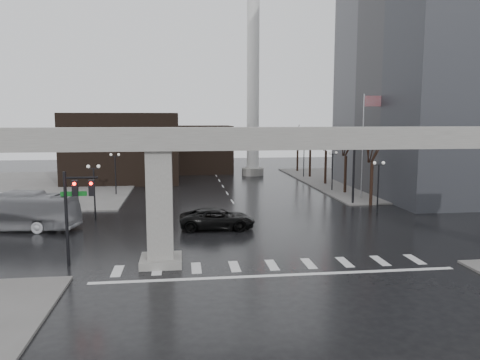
% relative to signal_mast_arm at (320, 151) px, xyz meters
% --- Properties ---
extents(ground, '(160.00, 160.00, 0.00)m').
position_rel_signal_mast_arm_xyz_m(ground, '(-8.99, -18.80, -5.83)').
color(ground, black).
rests_on(ground, ground).
extents(sidewalk_ne, '(28.00, 36.00, 0.15)m').
position_rel_signal_mast_arm_xyz_m(sidewalk_ne, '(17.01, 17.20, -5.75)').
color(sidewalk_ne, slate).
rests_on(sidewalk_ne, ground).
extents(sidewalk_nw, '(28.00, 36.00, 0.15)m').
position_rel_signal_mast_arm_xyz_m(sidewalk_nw, '(-34.99, 17.20, -5.75)').
color(sidewalk_nw, slate).
rests_on(sidewalk_nw, ground).
extents(elevated_guideway, '(48.00, 2.60, 8.70)m').
position_rel_signal_mast_arm_xyz_m(elevated_guideway, '(-7.73, -18.80, 1.05)').
color(elevated_guideway, '#999791').
rests_on(elevated_guideway, ground).
extents(office_tower, '(22.00, 26.00, 42.00)m').
position_rel_signal_mast_arm_xyz_m(office_tower, '(19.01, 7.20, 15.17)').
color(office_tower, slate).
rests_on(office_tower, ground).
extents(building_far_left, '(16.00, 14.00, 10.00)m').
position_rel_signal_mast_arm_xyz_m(building_far_left, '(-22.99, 23.20, -0.83)').
color(building_far_left, black).
rests_on(building_far_left, ground).
extents(building_far_mid, '(10.00, 10.00, 8.00)m').
position_rel_signal_mast_arm_xyz_m(building_far_mid, '(-10.99, 33.20, -1.83)').
color(building_far_mid, black).
rests_on(building_far_mid, ground).
extents(smokestack, '(3.60, 3.60, 30.00)m').
position_rel_signal_mast_arm_xyz_m(smokestack, '(-2.99, 27.20, 7.52)').
color(smokestack, white).
rests_on(smokestack, ground).
extents(signal_mast_arm, '(12.12, 0.43, 8.00)m').
position_rel_signal_mast_arm_xyz_m(signal_mast_arm, '(0.00, 0.00, 0.00)').
color(signal_mast_arm, black).
rests_on(signal_mast_arm, ground).
extents(signal_left_pole, '(2.30, 0.30, 6.00)m').
position_rel_signal_mast_arm_xyz_m(signal_left_pole, '(-21.24, -18.30, -1.76)').
color(signal_left_pole, black).
rests_on(signal_left_pole, ground).
extents(flagpole_assembly, '(2.06, 0.12, 12.00)m').
position_rel_signal_mast_arm_xyz_m(flagpole_assembly, '(6.30, 3.20, 1.70)').
color(flagpole_assembly, silver).
rests_on(flagpole_assembly, ground).
extents(lamp_right_0, '(1.22, 0.32, 5.11)m').
position_rel_signal_mast_arm_xyz_m(lamp_right_0, '(4.51, -4.80, -2.36)').
color(lamp_right_0, black).
rests_on(lamp_right_0, ground).
extents(lamp_right_1, '(1.22, 0.32, 5.11)m').
position_rel_signal_mast_arm_xyz_m(lamp_right_1, '(4.51, 9.20, -2.36)').
color(lamp_right_1, black).
rests_on(lamp_right_1, ground).
extents(lamp_right_2, '(1.22, 0.32, 5.11)m').
position_rel_signal_mast_arm_xyz_m(lamp_right_2, '(4.51, 23.20, -2.36)').
color(lamp_right_2, black).
rests_on(lamp_right_2, ground).
extents(lamp_left_0, '(1.22, 0.32, 5.11)m').
position_rel_signal_mast_arm_xyz_m(lamp_left_0, '(-22.49, -4.80, -2.36)').
color(lamp_left_0, black).
rests_on(lamp_left_0, ground).
extents(lamp_left_1, '(1.22, 0.32, 5.11)m').
position_rel_signal_mast_arm_xyz_m(lamp_left_1, '(-22.49, 9.20, -2.36)').
color(lamp_left_1, black).
rests_on(lamp_left_1, ground).
extents(lamp_left_2, '(1.22, 0.32, 5.11)m').
position_rel_signal_mast_arm_xyz_m(lamp_left_2, '(-22.49, 23.20, -2.36)').
color(lamp_left_2, black).
rests_on(lamp_left_2, ground).
extents(tree_right_0, '(1.09, 1.58, 7.50)m').
position_rel_signal_mast_arm_xyz_m(tree_right_0, '(5.54, -0.78, -3.04)').
color(tree_right_0, black).
rests_on(tree_right_0, ground).
extents(tree_right_1, '(1.09, 1.61, 7.67)m').
position_rel_signal_mast_arm_xyz_m(tree_right_1, '(5.54, 7.22, -2.98)').
color(tree_right_1, black).
rests_on(tree_right_1, ground).
extents(tree_right_2, '(1.10, 1.63, 7.85)m').
position_rel_signal_mast_arm_xyz_m(tree_right_2, '(5.54, 15.22, -2.91)').
color(tree_right_2, black).
rests_on(tree_right_2, ground).
extents(tree_right_3, '(1.11, 1.66, 8.02)m').
position_rel_signal_mast_arm_xyz_m(tree_right_3, '(5.54, 23.22, -2.85)').
color(tree_right_3, black).
rests_on(tree_right_3, ground).
extents(tree_right_4, '(1.12, 1.69, 8.19)m').
position_rel_signal_mast_arm_xyz_m(tree_right_4, '(5.54, 31.22, -2.79)').
color(tree_right_4, black).
rests_on(tree_right_4, ground).
extents(pickup_truck, '(6.44, 3.21, 1.75)m').
position_rel_signal_mast_arm_xyz_m(pickup_truck, '(-11.68, -9.62, -4.95)').
color(pickup_truck, black).
rests_on(pickup_truck, ground).
extents(city_bus, '(11.84, 4.91, 3.21)m').
position_rel_signal_mast_arm_xyz_m(city_bus, '(-28.97, -7.68, -4.22)').
color(city_bus, '#A2A2A7').
rests_on(city_bus, ground).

